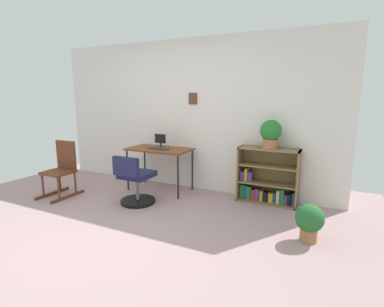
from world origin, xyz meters
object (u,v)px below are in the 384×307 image
(bookshelf_low, at_px, (267,179))
(monitor, at_px, (160,142))
(desk, at_px, (160,152))
(potted_plant_floor, at_px, (309,221))
(keyboard, at_px, (159,149))
(office_chair, at_px, (135,183))
(rocking_chair, at_px, (62,168))
(potted_plant_on_shelf, at_px, (271,133))

(bookshelf_low, bearing_deg, monitor, -174.07)
(desk, distance_m, potted_plant_floor, 2.63)
(keyboard, height_order, office_chair, office_chair)
(monitor, distance_m, office_chair, 0.93)
(bookshelf_low, bearing_deg, keyboard, -170.00)
(office_chair, xyz_separation_m, rocking_chair, (-1.30, -0.19, 0.12))
(monitor, bearing_deg, desk, -77.60)
(desk, height_order, keyboard, keyboard)
(desk, xyz_separation_m, rocking_chair, (-1.28, -0.92, -0.22))
(rocking_chair, distance_m, potted_plant_floor, 3.74)
(monitor, xyz_separation_m, keyboard, (0.04, -0.12, -0.09))
(keyboard, bearing_deg, potted_plant_on_shelf, 8.16)
(bookshelf_low, distance_m, potted_plant_floor, 1.26)
(keyboard, bearing_deg, office_chair, -89.85)
(office_chair, bearing_deg, keyboard, 90.15)
(bookshelf_low, relative_size, potted_plant_on_shelf, 2.12)
(potted_plant_on_shelf, height_order, potted_plant_floor, potted_plant_on_shelf)
(office_chair, xyz_separation_m, bookshelf_low, (1.73, 0.96, 0.04))
(monitor, relative_size, office_chair, 0.31)
(desk, bearing_deg, office_chair, -87.76)
(monitor, height_order, rocking_chair, monitor)
(keyboard, relative_size, potted_plant_floor, 0.83)
(monitor, distance_m, keyboard, 0.16)
(rocking_chair, bearing_deg, keyboard, 33.16)
(rocking_chair, relative_size, potted_plant_on_shelf, 2.11)
(rocking_chair, height_order, potted_plant_floor, rocking_chair)
(monitor, distance_m, potted_plant_on_shelf, 1.82)
(potted_plant_on_shelf, bearing_deg, desk, -174.24)
(monitor, height_order, office_chair, monitor)
(bookshelf_low, bearing_deg, rocking_chair, -159.14)
(office_chair, bearing_deg, potted_plant_floor, -1.97)
(rocking_chair, distance_m, potted_plant_on_shelf, 3.32)
(bookshelf_low, distance_m, potted_plant_on_shelf, 0.71)
(monitor, distance_m, rocking_chair, 1.64)
(potted_plant_floor, bearing_deg, monitor, 160.76)
(office_chair, height_order, potted_plant_floor, office_chair)
(office_chair, distance_m, rocking_chair, 1.32)
(monitor, height_order, keyboard, monitor)
(office_chair, xyz_separation_m, potted_plant_on_shelf, (1.76, 0.91, 0.74))
(monitor, relative_size, keyboard, 0.66)
(monitor, xyz_separation_m, bookshelf_low, (1.77, 0.18, -0.47))
(desk, bearing_deg, keyboard, -69.72)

